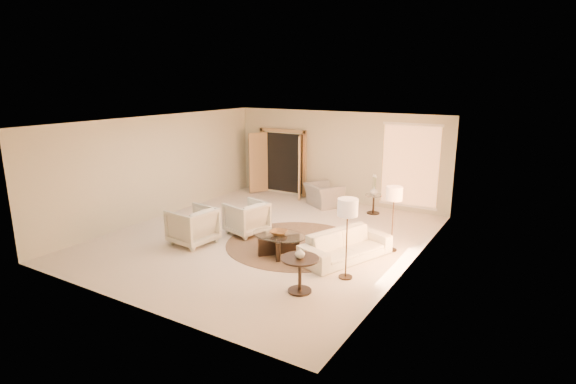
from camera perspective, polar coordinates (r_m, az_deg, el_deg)
The scene contains 18 objects.
room at distance 10.59m, azimuth -2.97°, elevation 1.39°, with size 7.04×8.04×2.83m.
windows_right at distance 9.28m, azimuth 15.37°, elevation -1.24°, with size 0.10×6.40×2.40m, color #FFA866, non-canonical shape.
window_back_corner at distance 13.20m, azimuth 15.22°, elevation 3.22°, with size 1.70×0.10×2.40m, color #FFA866, non-canonical shape.
curtains_right at distance 10.14m, azimuth 16.49°, elevation -0.32°, with size 0.06×5.20×2.60m, color tan, non-canonical shape.
french_doors at distance 14.81m, azimuth -0.80°, elevation 3.73°, with size 1.95×0.66×2.16m.
area_rug at distance 10.53m, azimuth 1.02°, elevation -6.58°, with size 3.26×3.26×0.01m, color #3D281B.
sofa at distance 9.66m, azimuth 7.36°, elevation -6.76°, with size 2.07×0.81×0.60m, color beige.
armchair_left at distance 11.13m, azimuth -5.30°, elevation -3.08°, with size 0.87×0.82×0.90m, color beige.
armchair_right at distance 10.65m, azimuth -12.04°, elevation -4.01°, with size 0.92×0.86×0.94m, color beige.
accent_chair at distance 13.60m, azimuth 4.55°, elevation 0.10°, with size 1.03×0.67×0.90m, color gray.
coffee_table at distance 9.84m, azimuth -1.17°, elevation -6.36°, with size 1.35×1.35×0.46m.
end_table at distance 8.12m, azimuth 1.52°, elevation -9.69°, with size 0.69×0.69×0.65m.
side_table at distance 13.02m, azimuth 10.81°, elevation -1.27°, with size 0.48×0.48×0.55m.
floor_lamp_near at distance 10.04m, azimuth 13.33°, elevation -0.55°, with size 0.36×0.36×1.47m.
floor_lamp_far at distance 8.43m, azimuth 7.58°, elevation -2.41°, with size 0.38×0.38×1.58m.
bowl at distance 9.76m, azimuth -1.17°, elevation -5.18°, with size 0.36×0.36×0.09m, color brown.
end_vase at distance 8.01m, azimuth 1.53°, elevation -7.77°, with size 0.18×0.18×0.19m, color silver.
side_vase at distance 12.94m, azimuth 10.88°, elevation 0.15°, with size 0.22×0.22×0.23m, color silver.
Camera 1 is at (5.80, -8.56, 3.71)m, focal length 28.00 mm.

